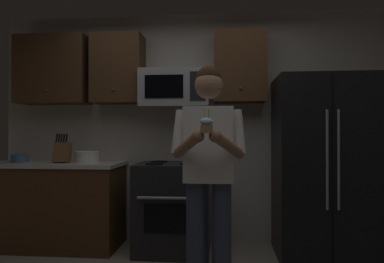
# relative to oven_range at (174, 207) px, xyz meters

# --- Properties ---
(wall_back) EXTENTS (4.40, 0.10, 2.60)m
(wall_back) POSITION_rel_oven_range_xyz_m (0.15, 0.39, 0.84)
(wall_back) COLOR beige
(wall_back) RESTS_ON ground
(oven_range) EXTENTS (0.76, 0.70, 0.93)m
(oven_range) POSITION_rel_oven_range_xyz_m (0.00, 0.00, 0.00)
(oven_range) COLOR black
(oven_range) RESTS_ON ground
(microwave) EXTENTS (0.74, 0.41, 0.40)m
(microwave) POSITION_rel_oven_range_xyz_m (0.00, 0.12, 1.26)
(microwave) COLOR #9EA0A5
(refrigerator) EXTENTS (0.90, 0.75, 1.80)m
(refrigerator) POSITION_rel_oven_range_xyz_m (1.50, -0.04, 0.44)
(refrigerator) COLOR black
(refrigerator) RESTS_ON ground
(cabinet_row_upper) EXTENTS (2.78, 0.36, 0.76)m
(cabinet_row_upper) POSITION_rel_oven_range_xyz_m (-0.57, 0.17, 1.49)
(cabinet_row_upper) COLOR #4C301C
(counter_left) EXTENTS (1.44, 0.66, 0.92)m
(counter_left) POSITION_rel_oven_range_xyz_m (-1.30, 0.02, 0.00)
(counter_left) COLOR #4C301C
(counter_left) RESTS_ON ground
(knife_block) EXTENTS (0.16, 0.15, 0.32)m
(knife_block) POSITION_rel_oven_range_xyz_m (-1.20, -0.03, 0.57)
(knife_block) COLOR brown
(knife_block) RESTS_ON counter_left
(bowl_large_white) EXTENTS (0.26, 0.26, 0.12)m
(bowl_large_white) POSITION_rel_oven_range_xyz_m (-0.95, 0.03, 0.52)
(bowl_large_white) COLOR white
(bowl_large_white) RESTS_ON counter_left
(bowl_small_colored) EXTENTS (0.19, 0.19, 0.09)m
(bowl_small_colored) POSITION_rel_oven_range_xyz_m (-1.71, 0.01, 0.50)
(bowl_small_colored) COLOR #4C7299
(bowl_small_colored) RESTS_ON counter_left
(person) EXTENTS (0.60, 0.48, 1.76)m
(person) POSITION_rel_oven_range_xyz_m (0.41, -0.95, 0.53)
(person) COLOR #383F59
(person) RESTS_ON ground
(cupcake) EXTENTS (0.09, 0.09, 0.17)m
(cupcake) POSITION_rel_oven_range_xyz_m (0.41, -1.28, 0.83)
(cupcake) COLOR #A87F56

